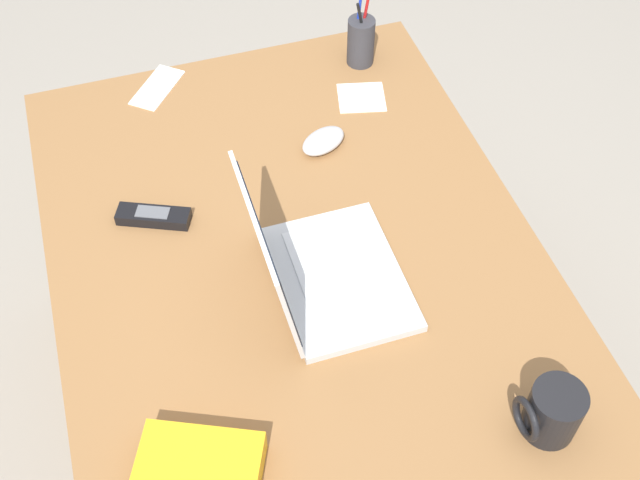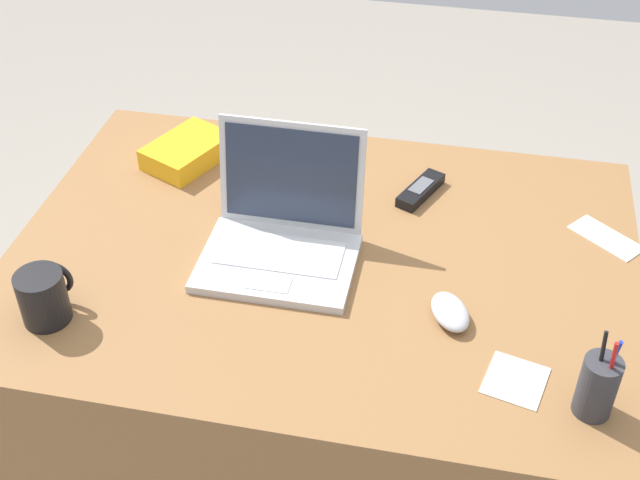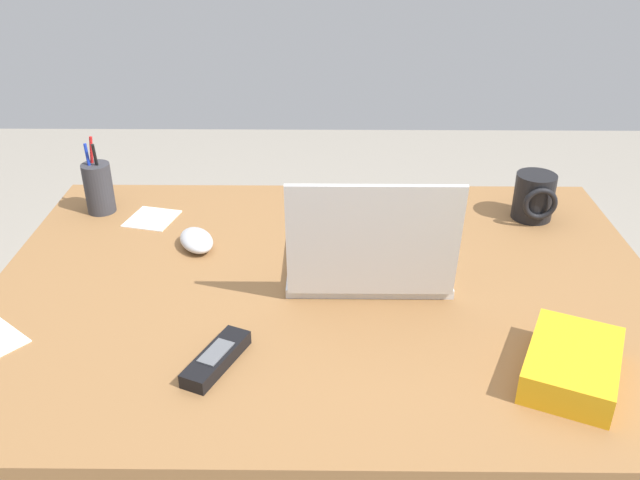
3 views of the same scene
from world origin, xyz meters
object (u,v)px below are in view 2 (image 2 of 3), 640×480
(computer_mouse, at_px, (450,312))
(pen_holder, at_px, (598,386))
(laptop, at_px, (282,233))
(cordless_phone, at_px, (421,190))
(snack_bag, at_px, (187,151))
(coffee_mug_white, at_px, (44,296))

(computer_mouse, bearing_deg, pen_holder, -60.23)
(laptop, relative_size, cordless_phone, 2.06)
(cordless_phone, height_order, snack_bag, snack_bag)
(computer_mouse, relative_size, pen_holder, 0.60)
(laptop, distance_m, computer_mouse, 0.38)
(computer_mouse, distance_m, cordless_phone, 0.40)
(coffee_mug_white, bearing_deg, laptop, 35.27)
(laptop, relative_size, snack_bag, 1.61)
(computer_mouse, distance_m, snack_bag, 0.77)
(pen_holder, bearing_deg, snack_bag, 146.99)
(cordless_phone, bearing_deg, snack_bag, 177.26)
(laptop, relative_size, computer_mouse, 2.90)
(pen_holder, bearing_deg, cordless_phone, 121.85)
(laptop, bearing_deg, pen_holder, -26.42)
(computer_mouse, height_order, coffee_mug_white, coffee_mug_white)
(laptop, xyz_separation_m, snack_bag, (-0.30, 0.29, -0.03))
(computer_mouse, height_order, snack_bag, snack_bag)
(snack_bag, bearing_deg, computer_mouse, -32.38)
(laptop, bearing_deg, computer_mouse, -19.76)
(cordless_phone, bearing_deg, laptop, -134.38)
(laptop, xyz_separation_m, pen_holder, (0.60, -0.30, 0.01))
(laptop, xyz_separation_m, computer_mouse, (0.35, -0.13, -0.03))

